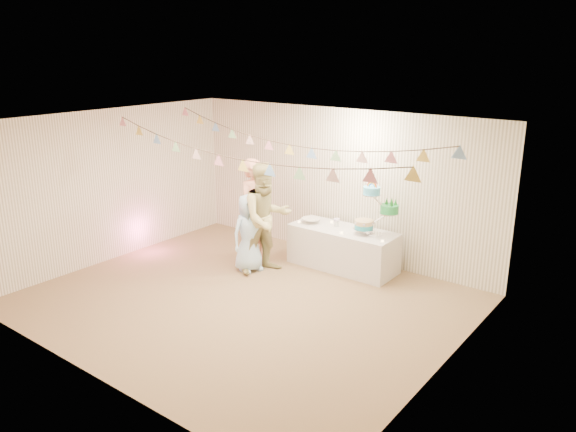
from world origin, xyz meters
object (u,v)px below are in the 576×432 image
Objects in this scene: person_child at (249,233)px; table at (343,248)px; person_adult_a at (256,212)px; cake_stand at (376,206)px; person_adult_b at (266,218)px.

table is at bearing -32.40° from person_child.
person_adult_a is (-1.31, -0.69, 0.57)m from table.
person_adult_a reaches higher than table.
cake_stand is at bearing -60.37° from person_adult_a.
person_adult_a is at bearing 85.71° from person_adult_b.
person_adult_b reaches higher than person_adult_a.
person_adult_a is at bearing -158.28° from cake_stand.
person_adult_b is 1.40× the size of person_child.
table is 1.39× the size of person_child.
person_adult_b is at bearing -108.95° from person_adult_a.
cake_stand is 0.62× the size of person_child.
table is 1.59m from person_child.
person_adult_b reaches higher than table.
cake_stand is 1.76m from person_adult_b.
person_adult_a is at bearing -152.22° from table.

